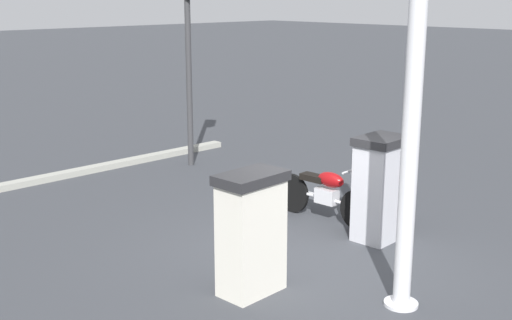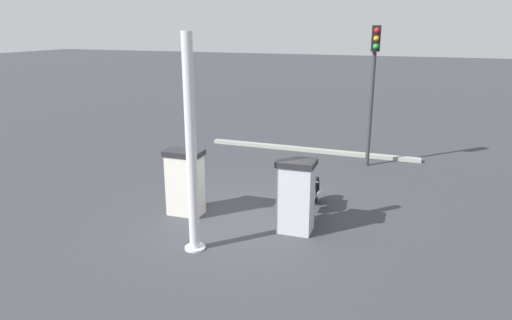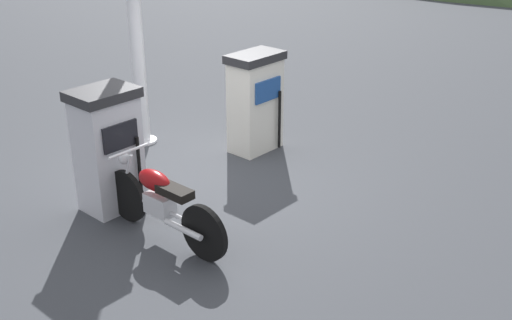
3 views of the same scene
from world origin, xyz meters
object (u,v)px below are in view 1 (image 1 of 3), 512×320
object	(u,v)px
fuel_pump_near	(380,188)
canopy_support_pole	(410,142)
fuel_pump_far	(251,233)
roadside_traffic_light	(190,30)
motorcycle_near_pump	(326,193)

from	to	relation	value
fuel_pump_near	canopy_support_pole	size ratio (longest dim) A/B	0.38
fuel_pump_near	fuel_pump_far	bearing A→B (deg)	90.00
fuel_pump_near	roadside_traffic_light	bearing A→B (deg)	-8.08
fuel_pump_near	motorcycle_near_pump	distance (m)	1.10
roadside_traffic_light	fuel_pump_far	bearing A→B (deg)	147.72
motorcycle_near_pump	fuel_pump_far	bearing A→B (deg)	111.71
fuel_pump_far	canopy_support_pole	xyz separation A→B (m)	(-1.48, -1.01, 1.20)
canopy_support_pole	fuel_pump_far	bearing A→B (deg)	34.46
motorcycle_near_pump	roadside_traffic_light	world-z (taller)	roadside_traffic_light
fuel_pump_near	roadside_traffic_light	size ratio (longest dim) A/B	0.37
fuel_pump_far	canopy_support_pole	world-z (taller)	canopy_support_pole
fuel_pump_far	roadside_traffic_light	distance (m)	6.59
fuel_pump_far	canopy_support_pole	bearing A→B (deg)	-145.54
fuel_pump_far	roadside_traffic_light	world-z (taller)	roadside_traffic_light
fuel_pump_far	canopy_support_pole	distance (m)	2.15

